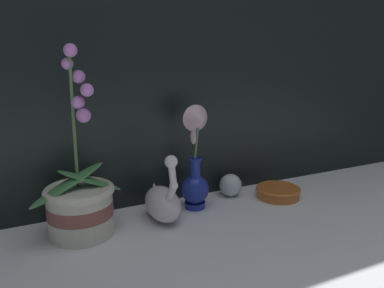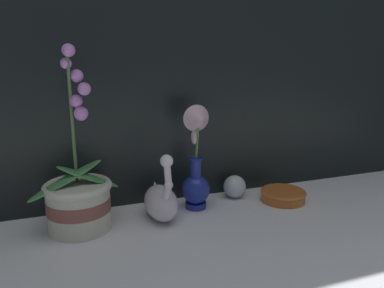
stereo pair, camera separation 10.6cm
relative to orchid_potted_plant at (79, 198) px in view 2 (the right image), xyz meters
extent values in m
plane|color=white|center=(0.31, -0.10, -0.09)|extent=(2.80, 2.80, 0.00)
cube|color=black|center=(0.31, 0.13, 0.51)|extent=(2.80, 0.03, 1.20)
cylinder|color=beige|center=(0.00, 0.00, -0.02)|extent=(0.16, 0.16, 0.13)
cylinder|color=brown|center=(0.00, 0.00, -0.02)|extent=(0.17, 0.17, 0.04)
torus|color=beige|center=(0.00, 0.00, 0.03)|extent=(0.18, 0.18, 0.02)
cylinder|color=#4C6B3D|center=(0.00, 0.00, 0.21)|extent=(0.01, 0.03, 0.33)
ellipsoid|color=#427F47|center=(0.03, 0.00, 0.06)|extent=(0.16, 0.05, 0.08)
ellipsoid|color=#427F47|center=(-0.03, -0.01, 0.06)|extent=(0.20, 0.10, 0.09)
sphere|color=#C67AD1|center=(0.00, -0.01, 0.38)|extent=(0.03, 0.03, 0.03)
sphere|color=#C67AD1|center=(0.00, 0.00, 0.35)|extent=(0.03, 0.03, 0.03)
sphere|color=#C67AD1|center=(0.02, 0.00, 0.32)|extent=(0.03, 0.03, 0.03)
sphere|color=#C67AD1|center=(0.03, -0.02, 0.29)|extent=(0.03, 0.03, 0.03)
sphere|color=#C67AD1|center=(0.01, 0.00, 0.26)|extent=(0.03, 0.03, 0.03)
sphere|color=#C67AD1|center=(0.02, -0.02, 0.23)|extent=(0.04, 0.04, 0.04)
ellipsoid|color=white|center=(0.22, -0.01, -0.04)|extent=(0.09, 0.16, 0.09)
cone|color=white|center=(0.22, 0.05, -0.03)|extent=(0.05, 0.07, 0.07)
cylinder|color=white|center=(0.22, -0.07, 0.01)|extent=(0.02, 0.06, 0.07)
sphere|color=white|center=(0.22, -0.09, 0.04)|extent=(0.02, 0.02, 0.02)
cylinder|color=white|center=(0.22, -0.08, 0.07)|extent=(0.02, 0.03, 0.06)
sphere|color=white|center=(0.22, -0.08, 0.10)|extent=(0.03, 0.03, 0.03)
cylinder|color=navy|center=(0.34, 0.03, -0.08)|extent=(0.06, 0.06, 0.02)
ellipsoid|color=navy|center=(0.34, 0.03, -0.03)|extent=(0.08, 0.08, 0.09)
cylinder|color=navy|center=(0.34, 0.03, 0.04)|extent=(0.03, 0.03, 0.05)
torus|color=navy|center=(0.34, 0.03, 0.07)|extent=(0.04, 0.04, 0.01)
cylinder|color=#567A47|center=(0.34, 0.02, 0.12)|extent=(0.01, 0.03, 0.11)
cone|color=beige|center=(0.34, 0.00, 0.19)|extent=(0.08, 0.05, 0.08)
ellipsoid|color=beige|center=(0.33, 0.02, 0.14)|extent=(0.02, 0.02, 0.04)
sphere|color=silver|center=(0.48, 0.06, -0.05)|extent=(0.07, 0.07, 0.07)
cylinder|color=#C66628|center=(0.62, -0.01, -0.07)|extent=(0.14, 0.14, 0.03)
torus|color=#C66628|center=(0.62, -0.01, -0.06)|extent=(0.14, 0.14, 0.01)
camera|label=1|loc=(-0.12, -0.92, 0.37)|focal=35.00mm
camera|label=2|loc=(-0.02, -0.96, 0.37)|focal=35.00mm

